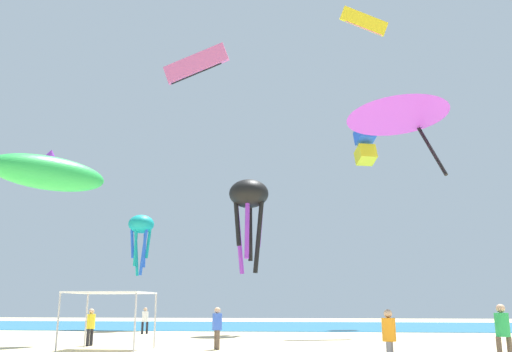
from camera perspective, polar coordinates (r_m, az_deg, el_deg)
name	(u,v)px	position (r m, az deg, el deg)	size (l,w,h in m)	color
ocean_strip	(277,326)	(47.35, 2.24, -15.66)	(110.00, 20.59, 0.03)	#1E6B93
canopy_tent	(111,295)	(22.96, -15.24, -12.14)	(3.10, 2.66, 2.27)	#B2B2B7
person_near_tent	(91,324)	(25.67, -17.22, -14.83)	(0.38, 0.42, 1.60)	black
person_leftmost	(389,334)	(16.44, 14.00, -15.99)	(0.39, 0.42, 1.64)	slate
person_central	(217,325)	(22.71, -4.16, -15.52)	(0.40, 0.42, 1.67)	brown
person_rightmost	(145,318)	(35.22, -11.74, -14.63)	(0.40, 0.38, 1.60)	black
person_far_shore	(503,329)	(18.74, 24.80, -14.56)	(0.48, 0.43, 1.79)	brown
kite_parafoil_pink	(196,64)	(51.17, -6.41, 11.75)	(6.34, 0.81, 3.83)	pink
kite_octopus_black	(249,199)	(34.66, -0.77, -2.42)	(3.49, 3.49, 6.05)	black
kite_delta_purple	(396,109)	(22.42, 14.74, 6.96)	(5.69, 5.70, 3.28)	purple
kite_box_blue	(365,145)	(45.91, 11.56, 3.28)	(1.87, 2.10, 3.43)	blue
kite_inflatable_green	(49,173)	(27.59, -21.21, 0.33)	(5.34, 5.59, 2.34)	green
kite_parafoil_yellow	(364,22)	(42.34, 11.43, 15.84)	(3.66, 1.04, 2.24)	yellow
kite_octopus_teal	(141,227)	(40.35, -12.15, -5.37)	(2.27, 2.27, 4.42)	teal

